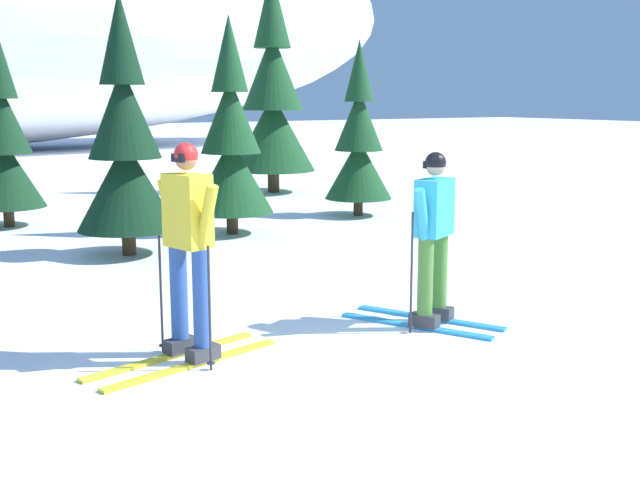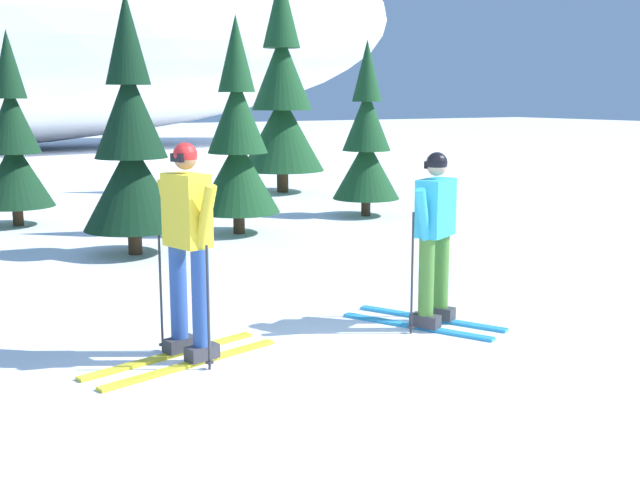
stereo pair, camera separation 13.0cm
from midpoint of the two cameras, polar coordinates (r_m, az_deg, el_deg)
name	(u,v)px [view 1 (the left image)]	position (r m, az deg, el deg)	size (l,w,h in m)	color
ground_plane	(337,393)	(6.21, 0.64, -10.85)	(120.00, 120.00, 0.00)	white
skier_cyan_jacket	(433,235)	(7.82, 7.60, 0.34)	(1.11, 1.63, 1.71)	#2893CC
skier_yellow_jacket	(188,248)	(6.80, -9.96, -0.57)	(1.80, 0.84, 1.86)	gold
pine_tree_center_left	(4,146)	(14.78, -21.88, 6.28)	(1.30, 1.30, 3.36)	#47301E
pine_tree_center	(125,147)	(11.55, -14.08, 6.43)	(1.41, 1.41, 3.66)	#47301E
pine_tree_center_right	(231,144)	(13.08, -6.68, 6.82)	(1.36, 1.36, 3.52)	#47301E
pine_tree_right	(359,143)	(15.04, 2.53, 6.91)	(1.26, 1.26, 3.27)	#47301E
pine_tree_far_right	(273,101)	(18.80, -3.60, 9.89)	(1.96, 1.96, 5.09)	#47301E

